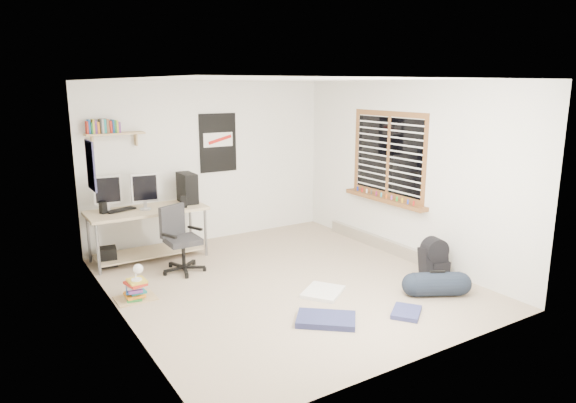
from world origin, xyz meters
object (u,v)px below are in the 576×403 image
backpack (433,264)px  duffel_bag (437,284)px  office_chair (183,236)px  desk (148,234)px  book_stack (135,287)px

backpack → duffel_bag: 0.56m
office_chair → backpack: bearing=-58.8°
desk → backpack: (2.86, -2.71, -0.16)m
desk → duffel_bag: 3.99m
office_chair → book_stack: 1.05m
desk → backpack: 3.94m
desk → backpack: size_ratio=3.70×
office_chair → book_stack: bearing=-167.2°
office_chair → backpack: size_ratio=2.03×
duffel_bag → book_stack: (-3.06, 1.80, 0.01)m
duffel_bag → office_chair: bearing=162.4°
backpack → book_stack: (-3.44, 1.39, -0.05)m
office_chair → duffel_bag: 3.28m
office_chair → duffel_bag: (2.24, -2.37, -0.35)m
office_chair → duffel_bag: bearing=-68.6°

